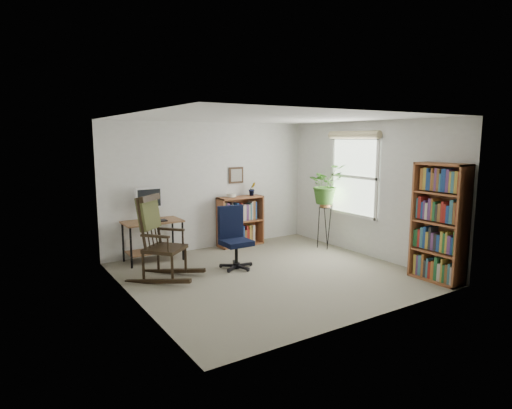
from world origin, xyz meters
TOP-DOWN VIEW (x-y plane):
  - floor at (0.00, 0.00)m, footprint 4.20×4.00m
  - ceiling at (0.00, 0.00)m, footprint 4.20×4.00m
  - wall_back at (0.00, 2.00)m, footprint 4.20×0.00m
  - wall_front at (0.00, -2.00)m, footprint 4.20×0.00m
  - wall_left at (-2.10, 0.00)m, footprint 0.00×4.00m
  - wall_right at (2.10, 0.00)m, footprint 0.00×4.00m
  - window at (2.06, 0.30)m, footprint 0.12×1.20m
  - desk at (-1.27, 1.70)m, footprint 0.98×0.54m
  - monitor at (-1.27, 1.84)m, footprint 0.46×0.16m
  - keyboard at (-1.27, 1.58)m, footprint 0.40×0.15m
  - office_chair at (-0.28, 0.55)m, footprint 0.59×0.59m
  - rocking_chair at (-1.45, 0.67)m, footprint 1.24×1.28m
  - low_bookshelf at (0.55, 1.82)m, footprint 0.92×0.31m
  - tall_bookshelf at (1.92, -1.58)m, footprint 0.33×0.77m
  - plant_stand at (1.80, 0.77)m, footprint 0.28×0.28m
  - spider_plant at (1.80, 0.77)m, footprint 1.69×1.88m
  - potted_plant_small at (0.83, 1.83)m, footprint 0.13×0.24m
  - framed_picture at (0.55, 1.97)m, footprint 0.32×0.04m

SIDE VIEW (x-z plane):
  - floor at x=0.00m, z-range 0.00..0.00m
  - desk at x=-1.27m, z-range 0.00..0.70m
  - plant_stand at x=1.80m, z-range 0.00..0.94m
  - low_bookshelf at x=0.55m, z-range 0.00..0.97m
  - office_chair at x=-0.28m, z-range 0.00..1.03m
  - rocking_chair at x=-1.45m, z-range 0.00..1.29m
  - keyboard at x=-1.27m, z-range 0.70..0.73m
  - tall_bookshelf at x=1.92m, z-range 0.00..1.75m
  - monitor at x=-1.27m, z-range 0.70..1.26m
  - potted_plant_small at x=0.83m, z-range 0.97..1.08m
  - wall_back at x=0.00m, z-range 0.00..2.40m
  - wall_front at x=0.00m, z-range 0.00..2.40m
  - wall_left at x=-2.10m, z-range 0.00..2.40m
  - wall_right at x=2.10m, z-range 0.00..2.40m
  - framed_picture at x=0.55m, z-range 1.22..1.54m
  - window at x=2.06m, z-range 0.65..2.15m
  - spider_plant at x=1.80m, z-range 0.87..2.33m
  - ceiling at x=0.00m, z-range 2.40..2.40m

